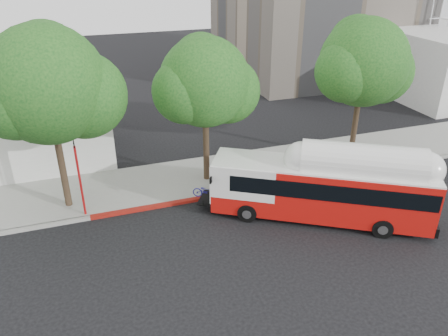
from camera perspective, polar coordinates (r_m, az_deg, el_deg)
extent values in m
plane|color=black|center=(22.12, 4.83, -8.20)|extent=(120.00, 120.00, 0.00)
cube|color=gray|center=(27.28, -0.55, -0.68)|extent=(60.00, 5.00, 0.15)
cube|color=gray|center=(25.12, 1.32, -3.26)|extent=(60.00, 0.30, 0.15)
cube|color=maroon|center=(24.38, -5.33, -4.38)|extent=(10.00, 0.32, 0.16)
cylinder|color=#2D2116|center=(24.04, -20.60, 1.40)|extent=(0.36, 0.36, 6.08)
sphere|color=#144717|center=(22.79, -22.14, 10.07)|extent=(5.80, 5.80, 5.80)
sphere|color=#144717|center=(23.14, -17.86, 9.00)|extent=(4.35, 4.35, 4.35)
cylinder|color=#2D2116|center=(25.45, -2.36, 3.79)|extent=(0.36, 0.36, 5.44)
sphere|color=#144717|center=(24.33, -2.52, 11.18)|extent=(5.00, 5.00, 5.00)
sphere|color=#144717|center=(25.11, 0.44, 10.08)|extent=(3.75, 3.75, 3.75)
cylinder|color=#2D2116|center=(29.45, 16.83, 6.23)|extent=(0.36, 0.36, 5.76)
sphere|color=#144717|center=(28.47, 17.80, 13.02)|extent=(5.40, 5.40, 5.40)
sphere|color=#144717|center=(29.67, 19.76, 11.80)|extent=(4.05, 4.05, 4.05)
cube|color=red|center=(22.73, 12.46, -2.88)|extent=(10.59, 7.66, 2.64)
cube|color=black|center=(22.49, 13.75, -1.77)|extent=(9.68, 7.15, 0.87)
cube|color=white|center=(22.11, 12.80, 0.18)|extent=(10.55, 7.60, 0.09)
cube|color=white|center=(22.14, 17.56, 0.29)|extent=(5.94, 4.57, 0.50)
cube|color=black|center=(23.89, -2.25, -3.93)|extent=(1.47, 1.78, 0.05)
imported|color=#261F92|center=(23.67, -2.27, -3.02)|extent=(1.27, 1.62, 0.82)
cylinder|color=red|center=(23.29, -18.25, -1.83)|extent=(0.12, 0.12, 4.04)
cube|color=black|center=(22.40, -19.02, 2.95)|extent=(0.05, 0.40, 0.25)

